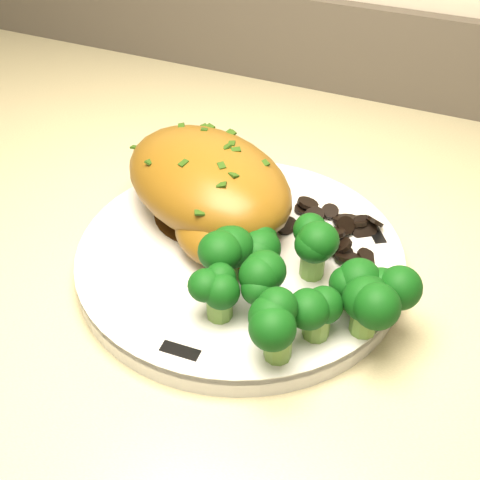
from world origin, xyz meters
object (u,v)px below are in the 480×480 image
at_px(chicken_breast, 209,187).
at_px(broccoli_florets, 299,284).
at_px(plate, 240,257).
at_px(counter, 244,456).

xyz_separation_m(chicken_breast, broccoli_florets, (0.12, -0.08, -0.01)).
height_order(plate, broccoli_florets, broccoli_florets).
xyz_separation_m(counter, broccoli_florets, (0.10, -0.12, 0.50)).
bearing_deg(broccoli_florets, chicken_breast, 146.35).
relative_size(plate, broccoli_florets, 1.79).
distance_m(counter, chicken_breast, 0.51).
bearing_deg(chicken_breast, broccoli_florets, -6.22).
bearing_deg(broccoli_florets, plate, 146.31).
bearing_deg(chicken_breast, plate, -6.15).
distance_m(plate, broccoli_florets, 0.10).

